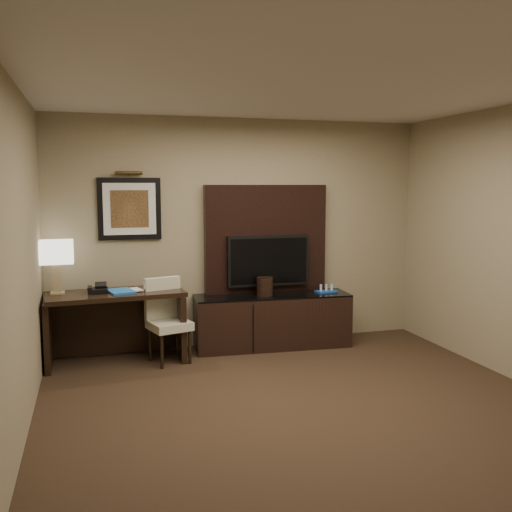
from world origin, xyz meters
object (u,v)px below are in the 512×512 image
object	(u,v)px
credenza	(272,321)
tv	(268,261)
desk_phone	(98,288)
minibar_tray	(326,289)
desk	(116,327)
desk_chair	(169,324)
ice_bucket	(265,286)
table_lamp	(57,268)

from	to	relation	value
credenza	tv	xyz separation A→B (m)	(-0.01, 0.14, 0.70)
desk_phone	minibar_tray	distance (m)	2.66
desk	minibar_tray	xyz separation A→B (m)	(2.48, 0.06, 0.29)
desk_chair	minibar_tray	world-z (taller)	desk_chair
tv	desk_phone	bearing A→B (deg)	-172.70
minibar_tray	tv	bearing A→B (deg)	164.96
tv	minibar_tray	distance (m)	0.78
tv	desk_chair	size ratio (longest dim) A/B	1.19
credenza	ice_bucket	bearing A→B (deg)	-165.63
credenza	ice_bucket	distance (m)	0.44
desk	tv	world-z (taller)	tv
credenza	desk	bearing A→B (deg)	-173.44
desk	credenza	bearing A→B (deg)	-1.77
desk_chair	credenza	bearing A→B (deg)	-4.11
tv	table_lamp	size ratio (longest dim) A/B	1.79
credenza	ice_bucket	size ratio (longest dim) A/B	8.50
tv	minibar_tray	xyz separation A→B (m)	(0.68, -0.18, -0.34)
desk	minibar_tray	world-z (taller)	desk
desk	minibar_tray	bearing A→B (deg)	-3.60
desk_phone	table_lamp	bearing A→B (deg)	169.87
desk	credenza	size ratio (longest dim) A/B	0.79
table_lamp	ice_bucket	size ratio (longest dim) A/B	2.59
credenza	desk_chair	world-z (taller)	desk_chair
tv	ice_bucket	distance (m)	0.34
tv	desk_phone	xyz separation A→B (m)	(-1.97, -0.25, -0.19)
credenza	table_lamp	distance (m)	2.51
table_lamp	desk_chair	bearing A→B (deg)	-11.96
desk	desk_chair	size ratio (longest dim) A/B	1.72
ice_bucket	desk	bearing A→B (deg)	-177.30
desk_chair	ice_bucket	size ratio (longest dim) A/B	3.91
credenza	tv	distance (m)	0.72
desk_chair	minibar_tray	bearing A→B (deg)	-9.49
desk	ice_bucket	bearing A→B (deg)	-2.23
desk	table_lamp	size ratio (longest dim) A/B	2.60
table_lamp	desk_phone	xyz separation A→B (m)	(0.41, -0.09, -0.23)
desk_chair	table_lamp	distance (m)	1.33
minibar_tray	desk_phone	bearing A→B (deg)	-178.47
desk_chair	minibar_tray	size ratio (longest dim) A/B	3.41
desk_chair	table_lamp	bearing A→B (deg)	151.83
ice_bucket	minibar_tray	xyz separation A→B (m)	(0.77, -0.02, -0.06)
desk	credenza	world-z (taller)	desk
desk_chair	desk	bearing A→B (deg)	146.82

